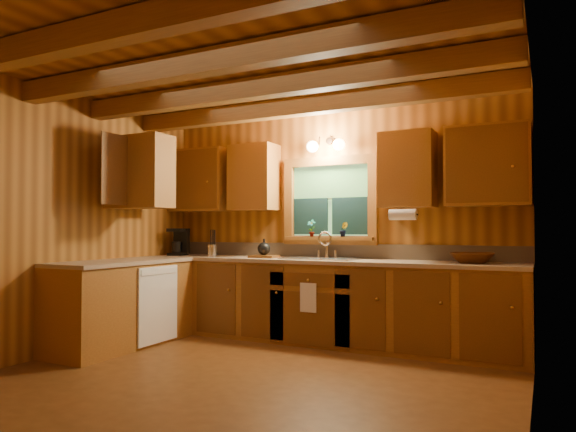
% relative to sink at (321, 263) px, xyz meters
% --- Properties ---
extents(room, '(4.20, 4.20, 4.20)m').
position_rel_sink_xyz_m(room, '(0.00, -1.60, 0.44)').
color(room, '#5C3616').
rests_on(room, ground).
extents(ceiling_beams, '(4.20, 2.54, 0.18)m').
position_rel_sink_xyz_m(ceiling_beams, '(0.00, -1.60, 1.63)').
color(ceiling_beams, brown).
rests_on(ceiling_beams, room).
extents(base_cabinets, '(4.20, 2.22, 0.86)m').
position_rel_sink_xyz_m(base_cabinets, '(-0.49, -0.32, -0.43)').
color(base_cabinets, brown).
rests_on(base_cabinets, ground).
extents(countertop, '(4.20, 2.24, 0.04)m').
position_rel_sink_xyz_m(countertop, '(-0.48, -0.31, 0.02)').
color(countertop, '#9F886D').
rests_on(countertop, base_cabinets).
extents(backsplash, '(4.20, 0.02, 0.16)m').
position_rel_sink_xyz_m(backsplash, '(0.00, 0.28, 0.12)').
color(backsplash, '#9A8367').
rests_on(backsplash, room).
extents(dishwasher_panel, '(0.02, 0.60, 0.80)m').
position_rel_sink_xyz_m(dishwasher_panel, '(-1.47, -0.92, -0.43)').
color(dishwasher_panel, white).
rests_on(dishwasher_panel, base_cabinets).
extents(upper_cabinets, '(4.19, 1.77, 0.78)m').
position_rel_sink_xyz_m(upper_cabinets, '(-0.56, -0.18, 0.98)').
color(upper_cabinets, brown).
rests_on(upper_cabinets, room).
extents(window, '(1.12, 0.08, 1.00)m').
position_rel_sink_xyz_m(window, '(0.00, 0.26, 0.67)').
color(window, brown).
rests_on(window, room).
extents(window_sill, '(1.06, 0.14, 0.04)m').
position_rel_sink_xyz_m(window_sill, '(0.00, 0.22, 0.26)').
color(window_sill, brown).
rests_on(window_sill, room).
extents(wall_sconce, '(0.45, 0.21, 0.17)m').
position_rel_sink_xyz_m(wall_sconce, '(0.00, 0.14, 1.31)').
color(wall_sconce, black).
rests_on(wall_sconce, room).
extents(paper_towel_roll, '(0.27, 0.11, 0.11)m').
position_rel_sink_xyz_m(paper_towel_roll, '(0.92, -0.07, 0.51)').
color(paper_towel_roll, white).
rests_on(paper_towel_roll, upper_cabinets).
extents(dish_towel, '(0.18, 0.01, 0.30)m').
position_rel_sink_xyz_m(dish_towel, '(0.00, -0.34, -0.34)').
color(dish_towel, white).
rests_on(dish_towel, base_cabinets).
extents(sink, '(0.82, 0.48, 0.43)m').
position_rel_sink_xyz_m(sink, '(0.00, 0.00, 0.00)').
color(sink, silver).
rests_on(sink, countertop).
extents(coffee_maker, '(0.19, 0.24, 0.33)m').
position_rel_sink_xyz_m(coffee_maker, '(-1.90, -0.04, 0.21)').
color(coffee_maker, black).
rests_on(coffee_maker, countertop).
extents(utensil_crock, '(0.11, 0.11, 0.32)m').
position_rel_sink_xyz_m(utensil_crock, '(-1.38, -0.07, 0.12)').
color(utensil_crock, silver).
rests_on(utensil_crock, countertop).
extents(cutting_board, '(0.32, 0.23, 0.03)m').
position_rel_sink_xyz_m(cutting_board, '(-0.69, -0.04, 0.06)').
color(cutting_board, brown).
rests_on(cutting_board, countertop).
extents(teakettle, '(0.15, 0.15, 0.19)m').
position_rel_sink_xyz_m(teakettle, '(-0.69, -0.04, 0.15)').
color(teakettle, black).
rests_on(teakettle, cutting_board).
extents(wicker_basket, '(0.43, 0.43, 0.10)m').
position_rel_sink_xyz_m(wicker_basket, '(1.56, 0.01, 0.09)').
color(wicker_basket, '#48230C').
rests_on(wicker_basket, countertop).
extents(potted_plant_left, '(0.11, 0.07, 0.20)m').
position_rel_sink_xyz_m(potted_plant_left, '(-0.19, 0.18, 0.38)').
color(potted_plant_left, brown).
rests_on(potted_plant_left, window_sill).
extents(potted_plant_right, '(0.11, 0.10, 0.16)m').
position_rel_sink_xyz_m(potted_plant_right, '(0.19, 0.19, 0.37)').
color(potted_plant_right, brown).
rests_on(potted_plant_right, window_sill).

